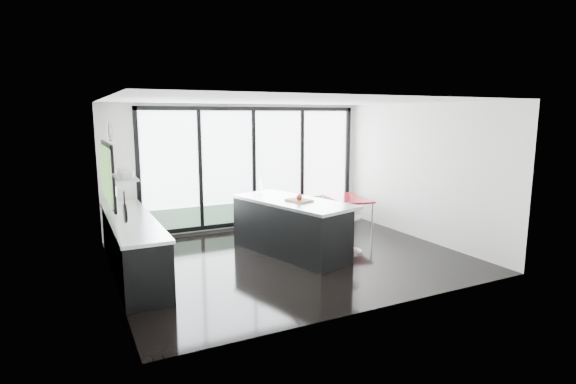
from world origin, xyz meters
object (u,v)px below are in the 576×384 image
bar_stool_near (351,234)px  bar_stool_far (322,225)px  red_table (347,213)px  island (290,227)px

bar_stool_near → bar_stool_far: (-0.12, 0.86, -0.01)m
bar_stool_far → red_table: 1.32m
island → bar_stool_near: 1.16m
red_table → bar_stool_far: bearing=-147.2°
bar_stool_near → bar_stool_far: size_ratio=1.03×
bar_stool_far → red_table: (1.11, 0.72, 0.01)m
bar_stool_far → red_table: size_ratio=0.52×
island → red_table: bearing=29.0°
bar_stool_far → red_table: red_table is taller
island → bar_stool_far: bearing=24.2°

